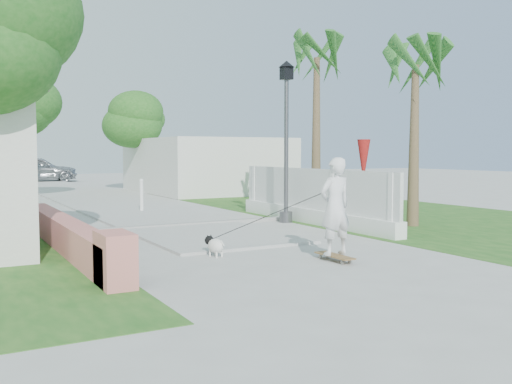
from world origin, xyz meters
TOP-DOWN VIEW (x-y plane):
  - ground at (0.00, 0.00)m, footprint 90.00×90.00m
  - path_strip at (0.00, 20.00)m, footprint 3.20×36.00m
  - curb at (0.00, 6.00)m, footprint 6.50×0.25m
  - grass_right at (7.00, 8.00)m, footprint 8.00×20.00m
  - pink_wall at (-3.30, 3.55)m, footprint 0.45×8.20m
  - lattice_fence at (3.40, 5.00)m, footprint 0.35×7.00m
  - building_right at (6.00, 18.00)m, footprint 6.00×8.00m
  - street_lamp at (2.90, 5.50)m, footprint 0.44×0.44m
  - bollard at (0.20, 10.00)m, footprint 0.14×0.14m
  - patio_umbrella at (4.80, 4.50)m, footprint 0.36×0.36m
  - tree_left_near at (-4.48, 2.98)m, footprint 3.60×3.60m
  - tree_path_left at (-2.98, 15.98)m, footprint 3.40×3.40m
  - tree_path_right at (3.22, 19.98)m, footprint 3.00×3.00m
  - palm_far at (4.60, 6.50)m, footprint 1.80×1.80m
  - palm_near at (5.40, 3.20)m, footprint 1.80×1.80m
  - skateboarder at (-0.12, 0.96)m, footprint 2.01×2.08m
  - dog at (-1.02, 1.73)m, footprint 0.35×0.57m
  - parked_car at (0.05, 31.61)m, footprint 5.07×2.28m

SIDE VIEW (x-z plane):
  - ground at x=0.00m, z-range 0.00..0.00m
  - grass_right at x=7.00m, z-range 0.00..0.01m
  - path_strip at x=0.00m, z-range 0.00..0.06m
  - curb at x=0.00m, z-range 0.00..0.10m
  - dog at x=-1.02m, z-range 0.02..0.41m
  - pink_wall at x=-3.30m, z-range -0.09..0.71m
  - lattice_fence at x=3.40m, z-range -0.21..1.29m
  - bollard at x=0.20m, z-range 0.04..1.13m
  - skateboarder at x=-0.12m, z-range -0.13..1.72m
  - parked_car at x=0.05m, z-range 0.00..1.69m
  - building_right at x=6.00m, z-range 0.00..2.60m
  - patio_umbrella at x=4.80m, z-range 0.54..2.84m
  - street_lamp at x=2.90m, z-range 0.21..4.65m
  - tree_path_right at x=3.22m, z-range 1.10..5.89m
  - tree_path_left at x=-2.98m, z-range 1.21..6.43m
  - tree_left_near at x=-4.48m, z-range 1.18..6.46m
  - palm_near at x=5.40m, z-range 1.60..6.30m
  - palm_far at x=4.60m, z-range 1.83..7.13m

